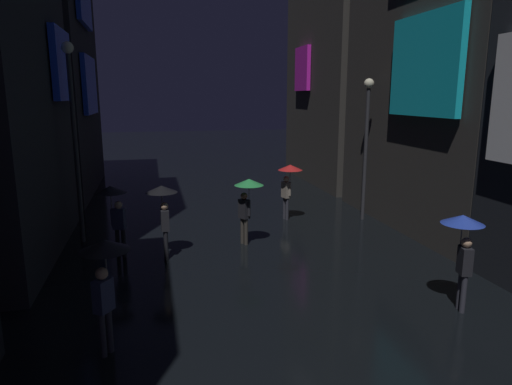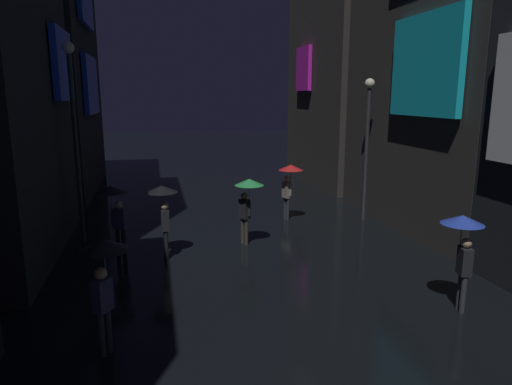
% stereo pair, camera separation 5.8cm
% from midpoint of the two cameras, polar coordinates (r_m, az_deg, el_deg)
% --- Properties ---
extents(building_left_far, '(4.25, 8.74, 12.60)m').
position_cam_midpoint_polar(building_left_far, '(24.10, -25.30, 14.94)').
color(building_left_far, '#232328').
rests_on(building_left_far, ground).
extents(pedestrian_far_right_black, '(0.90, 0.90, 2.12)m').
position_cam_midpoint_polar(pedestrian_far_right_black, '(13.58, -17.51, -1.07)').
color(pedestrian_far_right_black, black).
rests_on(pedestrian_far_right_black, ground).
extents(pedestrian_midstreet_left_red, '(0.90, 0.90, 2.12)m').
position_cam_midpoint_polar(pedestrian_midstreet_left_red, '(16.97, 4.03, 2.00)').
color(pedestrian_midstreet_left_red, '#2D2D38').
rests_on(pedestrian_midstreet_left_red, ground).
extents(pedestrian_near_crossing_green, '(0.90, 0.90, 2.12)m').
position_cam_midpoint_polar(pedestrian_near_crossing_green, '(14.07, -1.20, -0.07)').
color(pedestrian_near_crossing_green, '#38332D').
rests_on(pedestrian_near_crossing_green, ground).
extents(pedestrian_midstreet_centre_black, '(0.90, 0.90, 2.12)m').
position_cam_midpoint_polar(pedestrian_midstreet_centre_black, '(13.22, -11.70, -1.11)').
color(pedestrian_midstreet_centre_black, black).
rests_on(pedestrian_midstreet_centre_black, ground).
extents(pedestrian_foreground_left_blue, '(0.90, 0.90, 2.12)m').
position_cam_midpoint_polar(pedestrian_foreground_left_blue, '(10.77, 24.33, -4.97)').
color(pedestrian_foreground_left_blue, '#2D2D38').
rests_on(pedestrian_foreground_left_blue, ground).
extents(pedestrian_foreground_right_black, '(0.90, 0.90, 2.12)m').
position_cam_midpoint_polar(pedestrian_foreground_right_black, '(8.63, -18.60, -8.61)').
color(pedestrian_foreground_right_black, '#2D2D38').
rests_on(pedestrian_foreground_right_black, ground).
extents(streetlamp_left_far, '(0.36, 0.36, 6.19)m').
position_cam_midpoint_polar(streetlamp_left_far, '(15.15, -21.95, 8.12)').
color(streetlamp_left_far, '#2D2D33').
rests_on(streetlamp_left_far, ground).
extents(streetlamp_right_far, '(0.36, 0.36, 5.22)m').
position_cam_midpoint_polar(streetlamp_right_far, '(17.31, 13.56, 7.30)').
color(streetlamp_right_far, '#2D2D33').
rests_on(streetlamp_right_far, ground).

